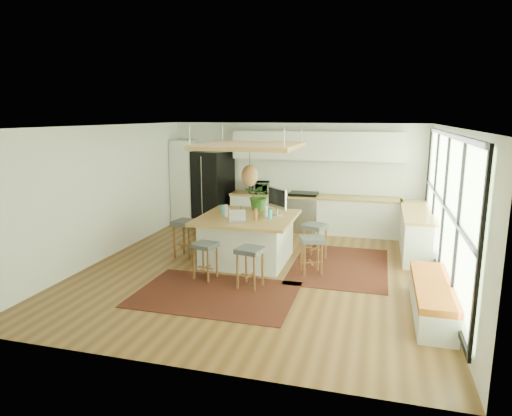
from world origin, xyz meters
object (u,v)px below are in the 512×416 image
(fridge, at_px, (212,191))
(microwave, at_px, (259,186))
(stool_right_front, at_px, (311,255))
(stool_near_right, at_px, (250,268))
(stool_left_side, at_px, (186,240))
(island_plant, at_px, (259,199))
(stool_right_back, at_px, (315,243))
(island, at_px, (248,239))
(stool_near_left, at_px, (205,260))
(monitor, at_px, (277,202))
(laptop, at_px, (237,216))

(fridge, distance_m, microwave, 1.32)
(stool_right_front, distance_m, microwave, 3.69)
(stool_near_right, distance_m, stool_left_side, 2.18)
(island_plant, bearing_deg, stool_right_back, -9.08)
(stool_left_side, bearing_deg, island, 3.07)
(stool_near_left, bearing_deg, fridge, 109.23)
(island, relative_size, microwave, 3.51)
(fridge, distance_m, monitor, 3.42)
(island, height_order, stool_near_right, island)
(stool_near_right, distance_m, stool_right_back, 1.99)
(stool_right_back, xyz_separation_m, monitor, (-0.74, -0.19, 0.83))
(stool_near_right, bearing_deg, island_plant, 100.67)
(fridge, xyz_separation_m, stool_near_left, (1.35, -3.88, -0.57))
(stool_right_back, xyz_separation_m, microwave, (-1.77, 2.27, 0.75))
(stool_near_left, bearing_deg, stool_near_right, -12.71)
(island, relative_size, stool_left_side, 2.40)
(laptop, distance_m, monitor, 0.98)
(monitor, bearing_deg, stool_near_left, -82.56)
(island_plant, bearing_deg, island, -96.54)
(stool_near_right, height_order, stool_right_back, stool_right_back)
(stool_left_side, xyz_separation_m, microwave, (0.82, 2.78, 0.75))
(stool_near_left, relative_size, island_plant, 1.08)
(stool_right_back, bearing_deg, monitor, -165.74)
(stool_right_front, relative_size, monitor, 1.16)
(stool_near_right, xyz_separation_m, laptop, (-0.49, 0.84, 0.70))
(stool_near_left, xyz_separation_m, monitor, (0.99, 1.41, 0.83))
(stool_left_side, bearing_deg, monitor, 9.87)
(stool_right_back, bearing_deg, stool_left_side, -168.86)
(monitor, bearing_deg, island_plant, -176.46)
(fridge, distance_m, stool_near_right, 4.70)
(stool_right_back, height_order, laptop, laptop)
(island, bearing_deg, monitor, 24.81)
(monitor, bearing_deg, stool_right_back, 56.70)
(stool_right_front, height_order, stool_left_side, stool_left_side)
(laptop, bearing_deg, stool_right_back, 18.71)
(stool_left_side, bearing_deg, stool_near_right, -36.39)
(stool_near_right, bearing_deg, stool_near_left, 167.29)
(stool_right_back, bearing_deg, stool_near_right, -114.86)
(laptop, relative_size, microwave, 0.62)
(island, relative_size, laptop, 5.67)
(stool_near_left, bearing_deg, stool_right_back, 42.81)
(stool_near_right, height_order, island_plant, island_plant)
(stool_left_side, xyz_separation_m, laptop, (1.27, -0.46, 0.70))
(fridge, height_order, laptop, fridge)
(island, height_order, microwave, microwave)
(stool_near_right, bearing_deg, fridge, 118.83)
(fridge, relative_size, laptop, 6.02)
(fridge, bearing_deg, island, -38.26)
(monitor, bearing_deg, stool_right_front, 3.25)
(island, relative_size, stool_near_right, 2.62)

